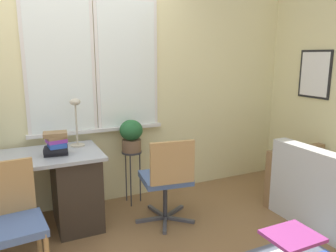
{
  "coord_description": "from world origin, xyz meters",
  "views": [
    {
      "loc": [
        -0.48,
        -2.7,
        1.62
      ],
      "look_at": [
        0.88,
        0.17,
        0.93
      ],
      "focal_mm": 35.0,
      "sensor_mm": 36.0,
      "label": 1
    }
  ],
  "objects": [
    {
      "name": "wall_back_with_window",
      "position": [
        0.01,
        0.76,
        1.35
      ],
      "size": [
        9.0,
        0.12,
        2.7
      ],
      "color": "beige",
      "rests_on": "ground_plane"
    },
    {
      "name": "desk_chair_wooden",
      "position": [
        -0.57,
        -0.25,
        0.46
      ],
      "size": [
        0.45,
        0.46,
        0.85
      ],
      "rotation": [
        0.0,
        0.0,
        0.09
      ],
      "color": "#B2844C",
      "rests_on": "ground_plane"
    },
    {
      "name": "desk_lamp",
      "position": [
        0.05,
        0.51,
        1.06
      ],
      "size": [
        0.14,
        0.14,
        0.47
      ],
      "color": "#BCB299",
      "rests_on": "desk"
    },
    {
      "name": "wall_right_with_picture",
      "position": [
        2.76,
        0.0,
        1.35
      ],
      "size": [
        0.08,
        9.0,
        2.7
      ],
      "color": "beige",
      "rests_on": "ground_plane"
    },
    {
      "name": "folding_stool",
      "position": [
        1.11,
        -1.28,
        0.4
      ],
      "size": [
        0.35,
        0.29,
        0.46
      ],
      "color": "#93337A",
      "rests_on": "ground_plane"
    },
    {
      "name": "office_chair_swivel",
      "position": [
        0.78,
        -0.01,
        0.46
      ],
      "size": [
        0.58,
        0.59,
        0.87
      ],
      "rotation": [
        0.0,
        0.0,
        3.0
      ],
      "color": "#47474C",
      "rests_on": "ground_plane"
    },
    {
      "name": "potted_plant",
      "position": [
        0.62,
        0.54,
        0.79
      ],
      "size": [
        0.25,
        0.25,
        0.34
      ],
      "color": "brown",
      "rests_on": "plant_stand"
    },
    {
      "name": "ground_plane",
      "position": [
        0.0,
        0.0,
        0.0
      ],
      "size": [
        14.0,
        14.0,
        0.0
      ],
      "primitive_type": "plane",
      "color": "brown"
    },
    {
      "name": "book_stack",
      "position": [
        -0.18,
        0.27,
        0.85
      ],
      "size": [
        0.23,
        0.19,
        0.21
      ],
      "color": "black",
      "rests_on": "desk"
    },
    {
      "name": "plant_stand",
      "position": [
        0.62,
        0.54,
        0.51
      ],
      "size": [
        0.22,
        0.22,
        0.6
      ],
      "color": "#333338",
      "rests_on": "ground_plane"
    }
  ]
}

